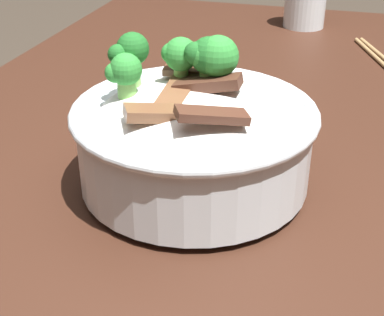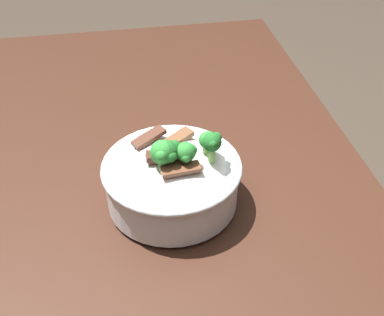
# 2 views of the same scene
# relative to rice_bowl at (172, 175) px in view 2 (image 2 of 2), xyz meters

# --- Properties ---
(dining_table) EXTENTS (1.55, 1.01, 0.80)m
(dining_table) POSITION_rel_rice_bowl_xyz_m (0.00, -0.11, -0.15)
(dining_table) COLOR #381E14
(dining_table) RESTS_ON ground
(rice_bowl) EXTENTS (0.25, 0.25, 0.16)m
(rice_bowl) POSITION_rel_rice_bowl_xyz_m (0.00, 0.00, 0.00)
(rice_bowl) COLOR silver
(rice_bowl) RESTS_ON dining_table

